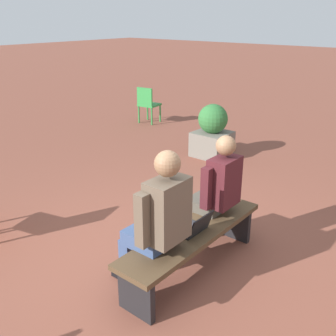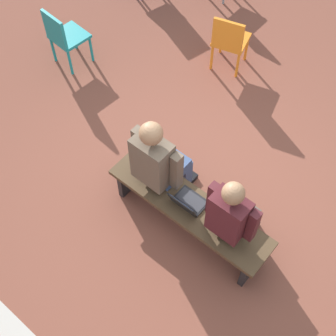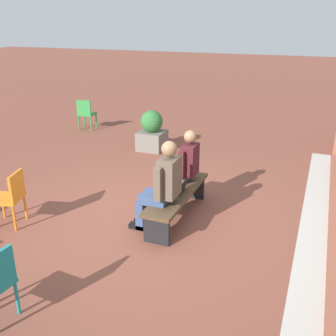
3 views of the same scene
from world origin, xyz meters
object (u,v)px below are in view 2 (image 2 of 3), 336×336
(bench, at_px, (189,210))
(plastic_chair_far_right, at_px, (64,35))
(person_adult, at_px, (160,161))
(person_student, at_px, (233,214))
(laptop, at_px, (187,202))
(plastic_chair_foreground, at_px, (230,40))

(bench, distance_m, plastic_chair_far_right, 2.94)
(person_adult, bearing_deg, person_student, 179.69)
(bench, xyz_separation_m, laptop, (0.02, 0.01, 0.15))
(bench, xyz_separation_m, plastic_chair_foreground, (1.10, -2.22, 0.13))
(laptop, height_order, plastic_chair_far_right, plastic_chair_far_right)
(laptop, bearing_deg, bench, -145.13)
(person_student, xyz_separation_m, plastic_chair_far_right, (3.24, -0.85, -0.22))
(laptop, bearing_deg, person_adult, -11.04)
(bench, distance_m, laptop, 0.15)
(person_student, xyz_separation_m, plastic_chair_foreground, (1.55, -2.15, -0.22))
(person_student, height_order, plastic_chair_far_right, person_student)
(laptop, xyz_separation_m, plastic_chair_far_right, (2.77, -0.93, -0.02))
(bench, bearing_deg, person_student, -171.84)
(laptop, bearing_deg, person_student, -170.70)
(laptop, bearing_deg, plastic_chair_foreground, -64.12)
(person_student, bearing_deg, bench, 8.16)
(bench, distance_m, person_student, 0.57)
(laptop, height_order, plastic_chair_foreground, plastic_chair_foreground)
(laptop, relative_size, plastic_chair_foreground, 0.38)
(person_adult, relative_size, plastic_chair_far_right, 1.65)
(plastic_chair_far_right, bearing_deg, person_adult, 160.11)
(plastic_chair_far_right, xyz_separation_m, plastic_chair_foreground, (-1.69, -1.30, 0.00))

